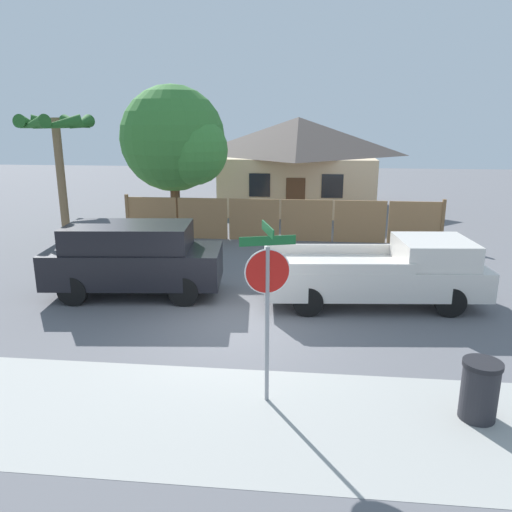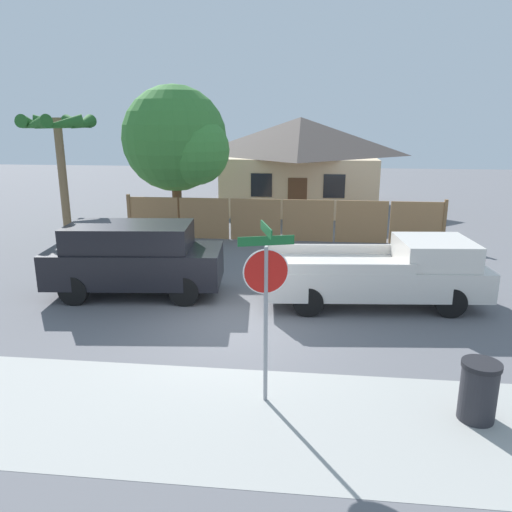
{
  "view_description": "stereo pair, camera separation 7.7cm",
  "coord_description": "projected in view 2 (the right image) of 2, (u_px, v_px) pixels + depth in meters",
  "views": [
    {
      "loc": [
        1.58,
        -10.59,
        4.65
      ],
      "look_at": [
        0.43,
        0.45,
        1.6
      ],
      "focal_mm": 35.0,
      "sensor_mm": 36.0,
      "label": 1
    },
    {
      "loc": [
        1.66,
        -10.58,
        4.65
      ],
      "look_at": [
        0.43,
        0.45,
        1.6
      ],
      "focal_mm": 35.0,
      "sensor_mm": 36.0,
      "label": 2
    }
  ],
  "objects": [
    {
      "name": "wooden_fence",
      "position": [
        282.0,
        220.0,
        19.6
      ],
      "size": [
        12.51,
        0.12,
        1.74
      ],
      "color": "#997047",
      "rests_on": "ground"
    },
    {
      "name": "orange_pickup",
      "position": [
        383.0,
        273.0,
        12.82
      ],
      "size": [
        5.72,
        2.52,
        1.72
      ],
      "rotation": [
        0.0,
        0.0,
        0.09
      ],
      "color": "silver",
      "rests_on": "ground"
    },
    {
      "name": "stop_sign",
      "position": [
        266.0,
        285.0,
        8.01
      ],
      "size": [
        0.88,
        0.79,
        3.06
      ],
      "rotation": [
        0.0,
        0.0,
        0.29
      ],
      "color": "gray",
      "rests_on": "ground"
    },
    {
      "name": "house",
      "position": [
        300.0,
        162.0,
        26.54
      ],
      "size": [
        8.19,
        7.49,
        4.76
      ],
      "color": "beige",
      "rests_on": "ground"
    },
    {
      "name": "trash_bin",
      "position": [
        478.0,
        391.0,
        7.88
      ],
      "size": [
        0.61,
        0.61,
        0.99
      ],
      "color": "#28282D",
      "rests_on": "ground"
    },
    {
      "name": "sidewalk_strip",
      "position": [
        202.0,
        415.0,
        8.1
      ],
      "size": [
        36.0,
        3.2,
        0.01
      ],
      "color": "#A3A39E",
      "rests_on": "ground"
    },
    {
      "name": "palm_tree",
      "position": [
        59.0,
        136.0,
        16.65
      ],
      "size": [
        2.4,
        2.59,
        4.82
      ],
      "color": "brown",
      "rests_on": "ground"
    },
    {
      "name": "ground_plane",
      "position": [
        235.0,
        327.0,
        11.55
      ],
      "size": [
        80.0,
        80.0,
        0.0
      ],
      "primitive_type": "plane",
      "color": "slate"
    },
    {
      "name": "red_suv",
      "position": [
        134.0,
        257.0,
        13.44
      ],
      "size": [
        4.77,
        2.29,
        1.96
      ],
      "rotation": [
        0.0,
        0.0,
        0.09
      ],
      "color": "black",
      "rests_on": "ground"
    },
    {
      "name": "oak_tree",
      "position": [
        179.0,
        141.0,
        20.37
      ],
      "size": [
        4.51,
        4.3,
        6.03
      ],
      "color": "brown",
      "rests_on": "ground"
    }
  ]
}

